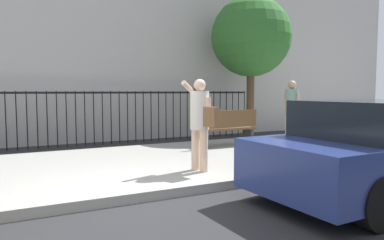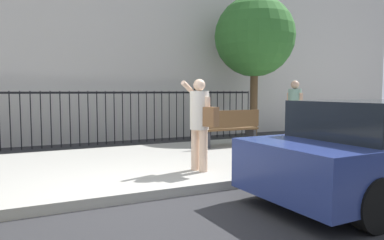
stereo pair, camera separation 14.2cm
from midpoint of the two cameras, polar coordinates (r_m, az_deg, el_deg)
name	(u,v)px [view 2 (the right image)]	position (r m, az deg, el deg)	size (l,w,h in m)	color
ground_plane	(136,203)	(5.30, -8.03, -12.90)	(60.00, 60.00, 0.00)	#28282B
sidewalk	(103,168)	(7.34, -13.38, -7.45)	(28.00, 4.40, 0.15)	#9E9B93
iron_fence	(74,111)	(10.84, -17.75, 1.35)	(12.03, 0.04, 1.60)	black
parked_hatchback	(381,151)	(6.09, 28.32, -4.35)	(4.25, 1.97, 1.45)	navy
pedestrian_on_phone	(200,118)	(6.44, 1.97, 0.32)	(0.53, 0.72, 1.66)	beige
pedestrian_walking	(295,108)	(10.04, 16.30, 1.81)	(0.40, 0.48, 1.73)	tan
street_bench	(230,127)	(9.49, 6.50, -1.14)	(1.60, 0.45, 0.95)	brown
street_tree_near	(255,37)	(12.25, 10.22, 12.80)	(2.62, 2.62, 4.69)	#4C3823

